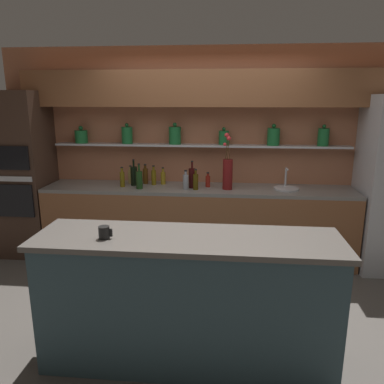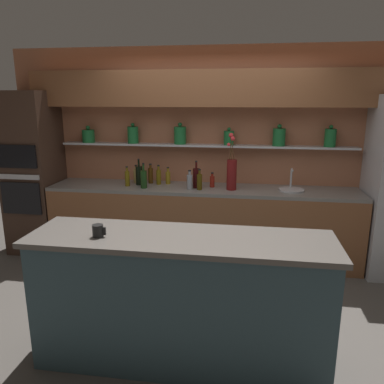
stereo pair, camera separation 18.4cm
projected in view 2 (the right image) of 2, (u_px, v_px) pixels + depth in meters
ground_plane at (194, 310)px, 3.59m from camera, size 12.00×12.00×0.00m
back_wall_unit at (212, 134)px, 4.68m from camera, size 5.20×0.44×2.60m
back_counter_unit at (202, 223)px, 4.68m from camera, size 3.77×0.62×0.92m
island_counter at (181, 300)px, 2.80m from camera, size 2.21×0.61×1.02m
oven_tower at (33, 173)px, 4.86m from camera, size 0.61×0.64×2.07m
flower_vase at (232, 172)px, 4.41m from camera, size 0.12×0.15×0.67m
sink_fixture at (291, 189)px, 4.41m from camera, size 0.29×0.29×0.25m
bottle_wine_0 at (144, 179)px, 4.51m from camera, size 0.08×0.08×0.31m
bottle_spirit_1 at (190, 181)px, 4.47m from camera, size 0.07×0.07×0.23m
bottle_oil_2 at (199, 181)px, 4.43m from camera, size 0.06×0.06×0.25m
bottle_oil_3 at (127, 178)px, 4.62m from camera, size 0.06×0.06×0.25m
bottle_sauce_4 at (212, 181)px, 4.57m from camera, size 0.06×0.06×0.18m
bottle_oil_5 at (159, 177)px, 4.71m from camera, size 0.06×0.06×0.25m
bottle_oil_6 at (168, 177)px, 4.74m from camera, size 0.06×0.06×0.22m
bottle_wine_7 at (139, 175)px, 4.69m from camera, size 0.08×0.08×0.33m
bottle_spirit_8 at (136, 175)px, 4.82m from camera, size 0.07×0.07×0.23m
bottle_spirit_9 at (151, 175)px, 4.78m from camera, size 0.06×0.06×0.25m
bottle_wine_10 at (196, 178)px, 4.53m from camera, size 0.08×0.08×0.33m
coffee_mug at (98, 231)px, 2.66m from camera, size 0.10×0.08×0.09m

